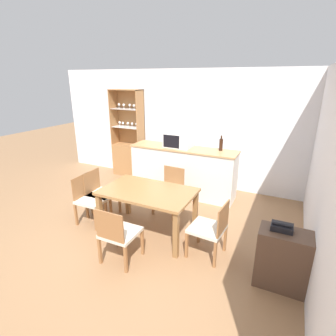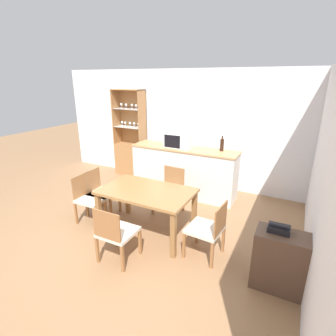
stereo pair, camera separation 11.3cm
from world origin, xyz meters
name	(u,v)px [view 1 (the left image)]	position (x,y,z in m)	size (l,w,h in m)	color
ground_plane	(123,237)	(0.00, 0.00, 0.00)	(18.00, 18.00, 0.00)	#936B47
wall_back	(187,128)	(0.00, 2.63, 1.27)	(6.80, 0.06, 2.55)	silver
wall_right	(327,182)	(2.58, 0.30, 1.27)	(0.06, 4.60, 2.55)	silver
kitchen_counter	(183,171)	(0.19, 1.94, 0.50)	(2.22, 0.56, 1.01)	silver
display_cabinet	(129,152)	(-1.49, 2.43, 0.59)	(0.78, 0.35, 2.10)	#A37042
dining_table	(148,196)	(0.29, 0.30, 0.63)	(1.41, 0.87, 0.73)	olive
dining_chair_head_near	(119,233)	(0.29, -0.47, 0.42)	(0.45, 0.45, 0.82)	beige
dining_chair_side_right_near	(210,228)	(1.34, 0.17, 0.42)	(0.48, 0.48, 0.82)	beige
dining_chair_side_left_far	(101,193)	(-0.75, 0.43, 0.42)	(0.46, 0.46, 0.82)	beige
dining_chair_side_left_near	(90,199)	(-0.75, 0.17, 0.42)	(0.46, 0.46, 0.82)	beige
dining_chair_head_far	(170,190)	(0.30, 1.08, 0.42)	(0.47, 0.47, 0.82)	beige
microwave	(178,140)	(0.08, 1.95, 1.15)	(0.54, 0.37, 0.29)	silver
wine_bottle	(221,144)	(0.94, 2.06, 1.13)	(0.07, 0.07, 0.30)	black
side_cabinet	(282,259)	(2.26, 0.00, 0.36)	(0.57, 0.34, 0.72)	brown
telephone	(282,227)	(2.21, 0.03, 0.76)	(0.24, 0.17, 0.10)	black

